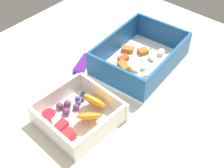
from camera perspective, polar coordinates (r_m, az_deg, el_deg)
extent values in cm
cube|color=beige|center=(70.53, 1.81, -1.47)|extent=(80.00, 80.00, 2.00)
cube|color=white|center=(76.02, 5.15, 3.67)|extent=(22.64, 17.36, 0.60)
cube|color=#19518C|center=(67.13, 0.54, 1.31)|extent=(1.84, 15.70, 6.30)
cube|color=#19518C|center=(81.36, 9.31, 9.32)|extent=(1.84, 15.70, 6.30)
cube|color=#19518C|center=(77.11, 0.54, 7.80)|extent=(20.24, 2.20, 6.30)
cube|color=#19518C|center=(71.24, 10.44, 3.43)|extent=(20.24, 2.20, 6.30)
ellipsoid|color=beige|center=(71.59, 6.63, 1.94)|extent=(3.34, 2.65, 1.49)
ellipsoid|color=beige|center=(76.68, 7.38, 4.92)|extent=(2.42, 2.71, 1.12)
ellipsoid|color=beige|center=(76.98, 10.62, 4.85)|extent=(3.36, 2.87, 1.42)
ellipsoid|color=beige|center=(72.99, 4.33, 2.88)|extent=(2.48, 2.81, 1.17)
ellipsoid|color=beige|center=(78.53, 9.20, 5.86)|extent=(2.97, 2.50, 1.27)
ellipsoid|color=beige|center=(70.82, 3.16, 1.45)|extent=(2.66, 2.96, 1.22)
ellipsoid|color=beige|center=(68.49, 4.51, -0.24)|extent=(2.95, 2.10, 1.45)
ellipsoid|color=beige|center=(72.40, 8.51, 2.07)|extent=(2.44, 2.85, 1.20)
ellipsoid|color=beige|center=(73.87, 6.00, 3.39)|extent=(2.98, 2.61, 1.24)
cube|color=#AD5B1E|center=(78.66, 5.77, 6.07)|extent=(3.06, 2.88, 1.23)
cube|color=red|center=(75.97, 2.09, 4.71)|extent=(2.76, 2.10, 1.23)
cube|color=#AD5B1E|center=(78.96, 2.94, 6.43)|extent=(2.89, 3.47, 1.23)
cube|color=#AD5B1E|center=(73.51, 2.16, 3.26)|extent=(2.82, 3.72, 1.48)
cube|color=#387A33|center=(70.28, 6.11, -0.02)|extent=(0.60, 0.40, 0.20)
cube|color=#387A33|center=(79.16, 6.17, 5.84)|extent=(0.60, 0.40, 0.20)
cube|color=#387A33|center=(73.20, 2.76, 2.37)|extent=(0.60, 0.40, 0.20)
cube|color=#387A33|center=(80.49, 7.20, 6.47)|extent=(0.60, 0.40, 0.20)
cube|color=#387A33|center=(76.51, 5.54, 4.34)|extent=(0.60, 0.40, 0.20)
cube|color=white|center=(63.65, -6.18, -6.61)|extent=(14.79, 14.61, 0.60)
cube|color=white|center=(59.50, -11.25, -8.69)|extent=(1.29, 13.94, 4.15)
cube|color=white|center=(64.81, -1.89, -1.97)|extent=(1.29, 13.94, 4.15)
cube|color=white|center=(65.61, -10.21, -2.11)|extent=(12.93, 1.24, 4.15)
cube|color=white|center=(58.59, -1.97, -8.64)|extent=(12.93, 1.24, 4.15)
ellipsoid|color=orange|center=(60.54, -4.35, -5.94)|extent=(6.52, 6.51, 4.63)
ellipsoid|color=orange|center=(62.88, -3.21, -3.16)|extent=(4.57, 5.49, 5.00)
cube|color=red|center=(61.79, -9.35, -7.65)|extent=(2.67, 2.14, 1.47)
cube|color=red|center=(60.01, -8.25, -9.46)|extent=(3.19, 2.70, 1.65)
sphere|color=#562D4C|center=(63.89, -8.51, -5.08)|extent=(1.69, 1.69, 1.69)
sphere|color=#562D4C|center=(64.60, -6.68, -4.27)|extent=(1.48, 1.48, 1.48)
sphere|color=#562D4C|center=(65.16, -9.69, -4.06)|extent=(1.63, 1.63, 1.63)
sphere|color=#562D4C|center=(65.32, -8.26, -3.66)|extent=(1.67, 1.67, 1.67)
cone|color=red|center=(63.08, -11.53, -6.07)|extent=(2.85, 2.85, 2.28)
sphere|color=navy|center=(65.53, -6.22, -3.57)|extent=(1.08, 1.08, 1.08)
sphere|color=navy|center=(67.30, -5.44, -1.84)|extent=(1.16, 1.16, 1.16)
sphere|color=navy|center=(66.20, -3.81, -2.75)|extent=(1.06, 1.06, 1.06)
sphere|color=navy|center=(66.29, -5.47, -2.90)|extent=(0.91, 0.91, 0.91)
sphere|color=navy|center=(66.38, -6.40, -2.75)|extent=(1.18, 1.18, 1.18)
cube|color=#51197A|center=(75.73, -5.32, 3.77)|extent=(7.40, 4.72, 1.20)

